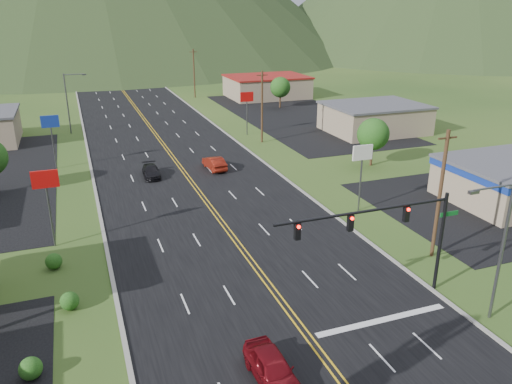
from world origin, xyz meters
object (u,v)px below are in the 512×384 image
object	(u,v)px
streetlight_east	(499,243)
traffic_signal	(392,226)
car_red_far	(214,163)
car_dark_mid	(151,172)
streetlight_west	(69,99)
car_red_near	(272,369)

from	to	relation	value
streetlight_east	traffic_signal	bearing A→B (deg)	139.61
traffic_signal	streetlight_east	xyz separation A→B (m)	(4.70, -4.00, -0.15)
traffic_signal	car_red_far	bearing A→B (deg)	95.23
traffic_signal	car_red_far	world-z (taller)	traffic_signal
streetlight_east	car_red_far	xyz separation A→B (m)	(-7.53, 35.01, -4.41)
car_dark_mid	car_red_far	world-z (taller)	car_red_far
traffic_signal	streetlight_east	world-z (taller)	streetlight_east
traffic_signal	streetlight_west	xyz separation A→B (m)	(-18.16, 56.00, -0.15)
car_dark_mid	car_red_far	size ratio (longest dim) A/B	0.94
car_red_near	car_red_far	size ratio (longest dim) A/B	1.00
car_red_near	streetlight_west	bearing A→B (deg)	95.94
streetlight_east	car_red_near	xyz separation A→B (m)	(-14.53, -0.60, -4.39)
streetlight_west	car_red_far	size ratio (longest dim) A/B	1.93
car_red_far	car_red_near	bearing A→B (deg)	74.65
car_red_near	car_red_far	world-z (taller)	car_red_near
traffic_signal	car_red_near	world-z (taller)	traffic_signal
traffic_signal	car_dark_mid	world-z (taller)	traffic_signal
streetlight_east	car_red_near	world-z (taller)	streetlight_east
traffic_signal	car_dark_mid	size ratio (longest dim) A/B	3.00
car_red_near	streetlight_east	bearing A→B (deg)	0.47
car_red_near	car_dark_mid	size ratio (longest dim) A/B	1.06
traffic_signal	streetlight_east	bearing A→B (deg)	-40.39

